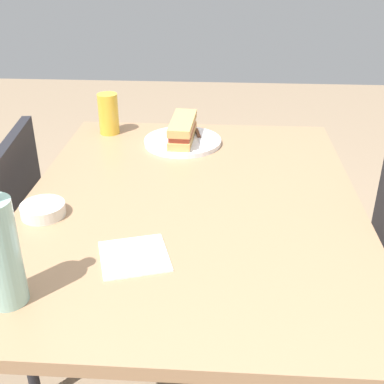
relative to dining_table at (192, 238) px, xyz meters
The scene contains 7 objects.
dining_table is the anchor object (origin of this frame).
plate_near 0.40m from the dining_table, behind, with size 0.25×0.25×0.01m, color white.
baguette_sandwich_near 0.41m from the dining_table, behind, with size 0.22×0.08×0.07m.
knife_near 0.41m from the dining_table, behind, with size 0.18×0.05×0.01m.
beer_glass 0.58m from the dining_table, 145.62° to the right, with size 0.07×0.07×0.14m, color gold.
olive_bowl 0.39m from the dining_table, 73.30° to the right, with size 0.11×0.11×0.03m, color silver.
paper_napkin 0.31m from the dining_table, 21.62° to the right, with size 0.14×0.14×0.00m, color white.
Camera 1 is at (1.11, 0.07, 1.38)m, focal length 46.05 mm.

